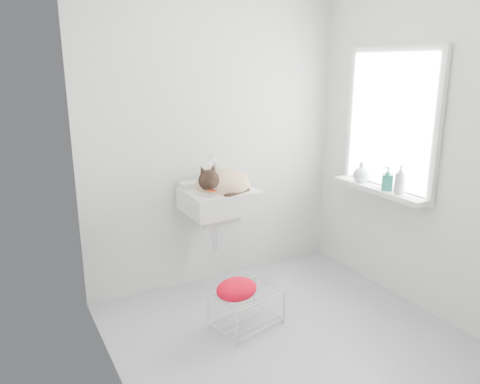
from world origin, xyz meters
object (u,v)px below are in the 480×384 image
bottle_a (399,194)px  cat (222,184)px  sink (219,189)px  bottle_b (387,190)px  bottle_c (360,182)px  wire_rack (246,306)px

bottle_a → cat: bearing=146.3°
sink → bottle_a: (1.10, -0.75, 0.00)m
bottle_b → sink: bearing=150.4°
bottle_c → bottle_b: bearing=-90.0°
cat → bottle_b: (1.09, -0.61, -0.04)m
cat → bottle_c: 1.14m
wire_rack → bottle_c: bottle_c is taller
cat → bottle_a: cat is taller
sink → cat: size_ratio=1.10×
sink → bottle_c: bearing=-17.3°
bottle_a → bottle_c: size_ratio=1.10×
cat → wire_rack: bearing=-105.6°
bottle_b → bottle_c: (0.00, 0.28, 0.00)m
cat → wire_rack: (-0.08, -0.54, -0.74)m
wire_rack → bottle_c: bearing=10.3°
bottle_b → bottle_a: bearing=-90.0°
wire_rack → bottle_b: bottle_b is taller
sink → bottle_a: bearing=-34.1°
wire_rack → bottle_a: 1.38m
cat → bottle_b: 1.25m
wire_rack → bottle_a: bearing=-9.2°
sink → bottle_c: size_ratio=3.18×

